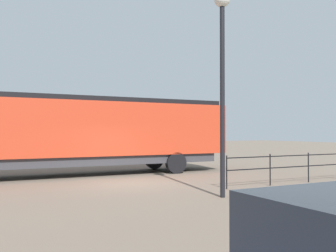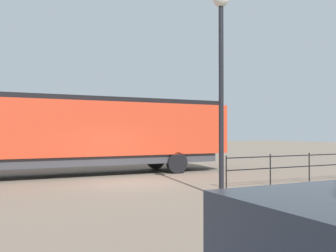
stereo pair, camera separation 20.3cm
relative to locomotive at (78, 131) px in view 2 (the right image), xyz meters
The scene contains 4 objects.
ground_plane 4.57m from the locomotive, 20.16° to the left, with size 120.00×120.00×0.00m, color #756656.
locomotive is the anchor object (origin of this frame).
lamp_post 9.18m from the locomotive, 19.29° to the left, with size 0.54×0.54×6.83m.
platform_fence 10.88m from the locomotive, 50.38° to the left, with size 0.05×8.56×1.26m.
Camera 2 is at (14.73, -5.39, 2.15)m, focal length 39.74 mm.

